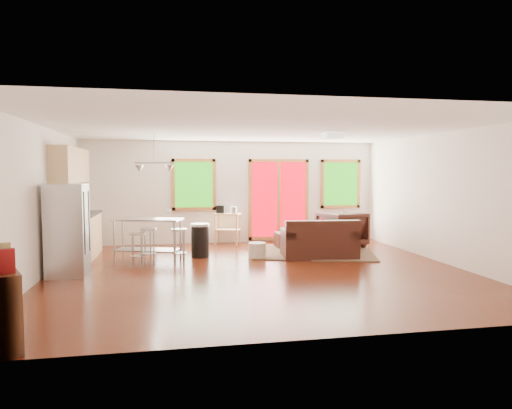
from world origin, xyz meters
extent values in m
cube|color=#3C1307|center=(0.00, 0.00, -0.01)|extent=(7.50, 7.00, 0.02)
cube|color=white|center=(0.00, 0.00, 2.61)|extent=(7.50, 7.00, 0.02)
cube|color=white|center=(0.00, 3.51, 1.30)|extent=(7.50, 0.02, 2.60)
cube|color=white|center=(-3.76, 0.00, 1.30)|extent=(0.02, 7.00, 2.60)
cube|color=white|center=(3.76, 0.00, 1.30)|extent=(0.02, 7.00, 2.60)
cube|color=white|center=(0.00, -3.51, 1.30)|extent=(7.50, 0.02, 2.60)
cube|color=#15530A|center=(-1.00, 3.46, 1.50)|extent=(0.94, 0.02, 1.14)
cube|color=#A96730|center=(-1.00, 3.46, 2.11)|extent=(1.10, 0.05, 0.08)
cube|color=#A96730|center=(-1.00, 3.46, 0.89)|extent=(1.10, 0.05, 0.08)
cube|color=#A96730|center=(-1.51, 3.46, 1.50)|extent=(0.08, 0.05, 1.30)
cube|color=#A96730|center=(-0.49, 3.46, 1.50)|extent=(0.08, 0.05, 1.30)
cube|color=#AC000C|center=(1.20, 3.46, 1.10)|extent=(1.44, 0.02, 1.94)
cube|color=#A96730|center=(1.20, 3.46, 2.11)|extent=(1.60, 0.05, 0.08)
cube|color=#A96730|center=(1.20, 3.46, 0.09)|extent=(1.60, 0.05, 0.08)
cube|color=#A96730|center=(0.44, 3.46, 1.10)|extent=(0.08, 0.05, 2.10)
cube|color=#A96730|center=(1.96, 3.46, 1.10)|extent=(0.08, 0.05, 2.10)
cube|color=#A96730|center=(1.20, 3.46, 1.10)|extent=(0.08, 0.05, 1.94)
cube|color=#15530A|center=(2.90, 3.46, 1.50)|extent=(0.94, 0.02, 1.14)
cube|color=#A96730|center=(2.90, 3.46, 2.11)|extent=(1.10, 0.05, 0.08)
cube|color=#A96730|center=(2.90, 3.46, 0.89)|extent=(1.10, 0.05, 0.08)
cube|color=#A96730|center=(2.39, 3.46, 1.50)|extent=(0.08, 0.05, 1.30)
cube|color=#A96730|center=(3.41, 3.46, 1.50)|extent=(0.08, 0.05, 1.30)
cube|color=#495A3B|center=(1.57, 1.60, 0.01)|extent=(3.03, 2.62, 0.03)
cube|color=black|center=(1.51, 1.08, 0.22)|extent=(1.63, 1.03, 0.43)
cube|color=black|center=(1.47, 0.75, 0.63)|extent=(1.56, 0.37, 0.39)
cube|color=black|center=(0.84, 1.15, 0.51)|extent=(0.30, 0.89, 0.16)
cube|color=black|center=(2.17, 1.01, 0.51)|extent=(0.30, 0.89, 0.16)
cube|color=black|center=(1.18, 1.17, 0.49)|extent=(0.69, 0.63, 0.12)
cube|color=black|center=(1.85, 1.10, 0.49)|extent=(0.69, 0.63, 0.12)
cube|color=#3C1E10|center=(1.68, 1.72, 0.39)|extent=(1.05, 0.67, 0.04)
cube|color=#3C1E10|center=(1.24, 1.52, 0.18)|extent=(0.06, 0.06, 0.37)
cube|color=#3C1E10|center=(2.09, 1.47, 0.18)|extent=(0.06, 0.06, 0.37)
cube|color=#3C1E10|center=(1.26, 1.97, 0.18)|extent=(0.06, 0.06, 0.37)
cube|color=#3C1E10|center=(2.12, 1.92, 0.18)|extent=(0.06, 0.06, 0.37)
imported|color=black|center=(2.44, 2.18, 0.48)|extent=(1.15, 1.11, 0.96)
cube|color=black|center=(1.17, 2.38, 0.18)|extent=(0.57, 0.57, 0.37)
cylinder|color=beige|center=(0.20, 1.22, 0.16)|extent=(0.49, 0.49, 0.33)
imported|color=silver|center=(1.92, 2.06, 0.50)|extent=(0.25, 0.25, 0.19)
sphere|color=#B50011|center=(1.95, 2.07, 0.65)|extent=(0.09, 0.09, 0.07)
sphere|color=#B50011|center=(1.88, 2.05, 0.67)|extent=(0.09, 0.09, 0.07)
sphere|color=#B50011|center=(1.93, 2.10, 0.69)|extent=(0.09, 0.09, 0.07)
imported|color=maroon|center=(1.92, 1.71, 0.53)|extent=(0.20, 0.07, 0.27)
cube|color=tan|center=(-3.45, 1.70, 0.45)|extent=(0.60, 2.20, 0.90)
cube|color=black|center=(-3.45, 1.70, 0.92)|extent=(0.64, 2.24, 0.04)
cube|color=tan|center=(-3.57, 1.70, 1.95)|extent=(0.36, 2.20, 0.70)
cylinder|color=#B7BABC|center=(-3.45, 1.20, 1.03)|extent=(0.12, 0.12, 0.18)
cube|color=black|center=(-3.45, 2.10, 1.04)|extent=(0.22, 0.18, 0.20)
cube|color=#B7BABC|center=(-3.35, 0.21, 0.80)|extent=(0.66, 0.64, 1.61)
cube|color=gray|center=(-3.04, 0.20, 0.80)|extent=(0.03, 0.59, 1.57)
cylinder|color=gray|center=(-3.02, 0.00, 0.94)|extent=(0.02, 0.02, 1.07)
cylinder|color=gray|center=(-3.01, 0.40, 0.94)|extent=(0.02, 0.02, 1.07)
cube|color=#B7BABC|center=(-2.05, 1.34, 0.85)|extent=(1.48, 0.94, 0.04)
cube|color=gray|center=(-2.05, 1.34, 0.23)|extent=(1.37, 0.84, 0.03)
cylinder|color=gray|center=(-2.71, 1.32, 0.42)|extent=(0.05, 0.05, 0.83)
cylinder|color=gray|center=(-1.52, 0.94, 0.42)|extent=(0.05, 0.05, 0.83)
cylinder|color=gray|center=(-2.58, 1.73, 0.42)|extent=(0.05, 0.05, 0.83)
cylinder|color=gray|center=(-1.39, 1.35, 0.42)|extent=(0.05, 0.05, 0.83)
imported|color=white|center=(-1.64, 1.51, 1.01)|extent=(0.13, 0.11, 0.11)
cylinder|color=#B7BABC|center=(-2.22, 0.84, 0.63)|extent=(0.32, 0.32, 0.04)
cylinder|color=gray|center=(-2.14, 0.92, 0.30)|extent=(0.02, 0.02, 0.61)
cylinder|color=gray|center=(-2.30, 0.93, 0.30)|extent=(0.02, 0.02, 0.61)
cylinder|color=gray|center=(-2.31, 0.76, 0.30)|extent=(0.02, 0.02, 0.61)
cylinder|color=gray|center=(-2.14, 0.76, 0.30)|extent=(0.02, 0.02, 0.61)
cylinder|color=gray|center=(-2.22, 0.84, 0.20)|extent=(0.29, 0.29, 0.01)
cylinder|color=#B7BABC|center=(-2.03, 0.96, 0.70)|extent=(0.43, 0.43, 0.04)
cylinder|color=gray|center=(-1.92, 1.02, 0.34)|extent=(0.03, 0.03, 0.68)
cylinder|color=gray|center=(-2.09, 1.08, 0.34)|extent=(0.03, 0.03, 0.68)
cylinder|color=gray|center=(-2.15, 0.91, 0.34)|extent=(0.03, 0.03, 0.68)
cylinder|color=gray|center=(-1.98, 0.85, 0.34)|extent=(0.03, 0.03, 0.68)
cylinder|color=gray|center=(-2.03, 0.96, 0.22)|extent=(0.39, 0.39, 0.01)
cylinder|color=#B7BABC|center=(-1.43, 0.96, 0.67)|extent=(0.37, 0.37, 0.04)
cylinder|color=gray|center=(-1.33, 1.04, 0.33)|extent=(0.03, 0.03, 0.65)
cylinder|color=gray|center=(-1.50, 1.06, 0.33)|extent=(0.03, 0.03, 0.65)
cylinder|color=gray|center=(-1.53, 0.89, 0.33)|extent=(0.03, 0.03, 0.65)
cylinder|color=gray|center=(-1.35, 0.86, 0.33)|extent=(0.03, 0.03, 0.65)
cylinder|color=gray|center=(-1.43, 0.96, 0.21)|extent=(0.34, 0.34, 0.01)
cylinder|color=black|center=(-0.97, 1.57, 0.33)|extent=(0.49, 0.49, 0.67)
cylinder|color=#B7BABC|center=(-0.97, 1.57, 0.69)|extent=(0.50, 0.50, 0.06)
cube|color=tan|center=(-0.18, 3.26, 0.76)|extent=(0.75, 0.62, 0.04)
cube|color=tan|center=(-0.18, 3.26, 0.37)|extent=(0.70, 0.58, 0.03)
cube|color=tan|center=(-0.49, 3.20, 0.39)|extent=(0.05, 0.05, 0.77)
cube|color=tan|center=(0.02, 3.01, 0.39)|extent=(0.05, 0.05, 0.77)
cube|color=tan|center=(-0.37, 3.51, 0.39)|extent=(0.05, 0.05, 0.77)
cube|color=tan|center=(0.14, 3.31, 0.39)|extent=(0.05, 0.05, 0.77)
cube|color=black|center=(-0.33, 3.32, 0.88)|extent=(0.25, 0.24, 0.20)
cylinder|color=#B7BABC|center=(-0.02, 3.20, 0.86)|extent=(0.19, 0.19, 0.17)
cube|color=maroon|center=(-3.18, -3.36, 0.94)|extent=(0.19, 0.12, 0.24)
cube|color=navy|center=(-3.24, -3.22, 0.93)|extent=(0.19, 0.12, 0.22)
cube|color=#A98749|center=(-3.30, -3.08, 0.95)|extent=(0.19, 0.12, 0.26)
cube|color=white|center=(1.60, 0.60, 2.53)|extent=(0.35, 0.35, 0.12)
cylinder|color=gray|center=(-1.90, 1.50, 2.30)|extent=(0.02, 0.02, 0.60)
cube|color=gray|center=(-1.90, 1.50, 2.00)|extent=(0.80, 0.04, 0.03)
cone|color=#B7BABC|center=(-2.20, 1.50, 1.88)|extent=(0.18, 0.18, 0.14)
cone|color=#B7BABC|center=(-1.60, 1.50, 1.88)|extent=(0.18, 0.18, 0.14)
camera|label=1|loc=(-1.58, -8.11, 1.80)|focal=32.00mm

